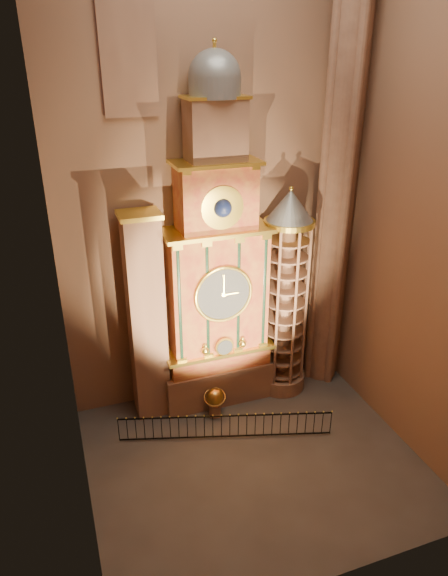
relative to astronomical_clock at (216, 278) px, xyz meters
name	(u,v)px	position (x,y,z in m)	size (l,w,h in m)	color
floor	(254,460)	(0.00, -4.96, -6.68)	(14.00, 14.00, 0.00)	#383330
wall_back	(208,182)	(0.00, 1.04, 4.32)	(22.00, 22.00, 0.00)	#8C634B
wall_left	(52,243)	(-7.00, -4.96, 4.32)	(22.00, 22.00, 0.00)	#8C634B
wall_right	(426,201)	(7.00, -4.96, 4.32)	(22.00, 22.00, 0.00)	#8C634B
astronomical_clock	(216,278)	(0.00, 0.00, 0.00)	(5.60, 2.41, 16.70)	#8C634C
portrait_tower	(147,319)	(-3.40, 0.02, -1.53)	(1.80, 1.60, 10.20)	#8C634C
stair_turret	(285,297)	(3.50, -0.26, -1.41)	(2.50, 2.50, 10.80)	#8C634C
gothic_pier	(339,176)	(6.10, 0.04, 4.32)	(2.04, 2.04, 22.00)	#8C634C
stained_glass_window	(128,46)	(-3.20, 0.95, 9.82)	(2.20, 0.14, 5.20)	navy
celestial_globe	(215,400)	(-0.63, -1.50, -5.76)	(1.37, 1.33, 1.54)	#8C634C
iron_railing	(226,427)	(-0.69, -3.21, -6.00)	(9.36, 2.87, 1.24)	black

